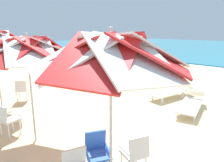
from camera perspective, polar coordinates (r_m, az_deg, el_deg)
ground_plane at (r=6.59m, az=19.57°, el=-12.24°), size 80.00×80.00×0.00m
beach_umbrella_0 at (r=3.25m, az=-0.32°, el=7.23°), size 2.54×2.54×2.84m
plastic_chair_0 at (r=4.34m, az=6.30°, el=-18.39°), size 0.60×0.58×0.87m
plastic_chair_2 at (r=4.37m, az=-3.97°, el=-18.10°), size 0.62×0.60×0.87m
beach_umbrella_1 at (r=5.39m, az=-21.72°, el=7.86°), size 2.54×2.54×2.72m
plastic_chair_3 at (r=6.36m, az=-26.28°, el=-8.95°), size 0.51×0.53×0.87m
plastic_chair_4 at (r=9.07m, az=-22.98°, el=-2.05°), size 0.63×0.63×0.87m
sun_lounger_1 at (r=7.96m, az=20.40°, el=-5.55°), size 1.04×2.23×0.62m
sun_lounger_2 at (r=9.21m, az=15.67°, el=-2.61°), size 1.11×2.23×0.62m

